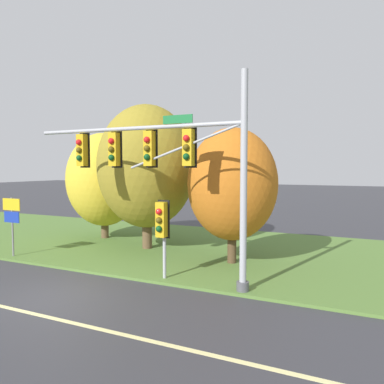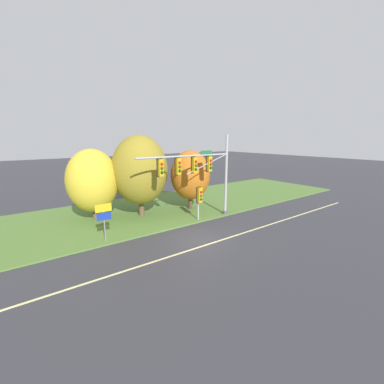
% 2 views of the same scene
% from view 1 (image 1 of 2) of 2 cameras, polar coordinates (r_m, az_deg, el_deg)
% --- Properties ---
extents(ground_plane, '(160.00, 160.00, 0.00)m').
position_cam_1_polar(ground_plane, '(12.83, -20.59, -14.77)').
color(ground_plane, '#333338').
extents(lane_stripe, '(36.00, 0.16, 0.01)m').
position_cam_1_polar(lane_stripe, '(12.08, -24.85, -16.04)').
color(lane_stripe, beige).
rests_on(lane_stripe, ground).
extents(grass_verge, '(48.00, 11.50, 0.10)m').
position_cam_1_polar(grass_verge, '(19.26, -2.48, -8.15)').
color(grass_verge, '#517533').
rests_on(grass_verge, ground).
extents(traffic_signal_mast, '(8.59, 0.49, 6.94)m').
position_cam_1_polar(traffic_signal_mast, '(12.94, -4.36, 5.10)').
color(traffic_signal_mast, '#9EA0A5').
rests_on(traffic_signal_mast, grass_verge).
extents(pedestrian_signal_near_kerb, '(0.46, 0.55, 2.79)m').
position_cam_1_polar(pedestrian_signal_near_kerb, '(13.10, -4.61, -4.81)').
color(pedestrian_signal_near_kerb, '#9EA0A5').
rests_on(pedestrian_signal_near_kerb, grass_verge).
extents(route_sign_post, '(1.05, 0.08, 2.61)m').
position_cam_1_polar(route_sign_post, '(18.31, -25.76, -3.33)').
color(route_sign_post, slate).
rests_on(route_sign_post, grass_verge).
extents(tree_nearest_road, '(4.11, 4.11, 5.83)m').
position_cam_1_polar(tree_nearest_road, '(21.28, -13.24, 1.84)').
color(tree_nearest_road, brown).
rests_on(tree_nearest_road, grass_verge).
extents(tree_left_of_mast, '(4.71, 4.71, 6.92)m').
position_cam_1_polar(tree_left_of_mast, '(18.14, -6.93, 3.86)').
color(tree_left_of_mast, brown).
rests_on(tree_left_of_mast, grass_verge).
extents(tree_behind_signpost, '(3.67, 3.67, 5.54)m').
position_cam_1_polar(tree_behind_signpost, '(15.31, 6.16, 1.16)').
color(tree_behind_signpost, '#4C3823').
rests_on(tree_behind_signpost, grass_verge).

